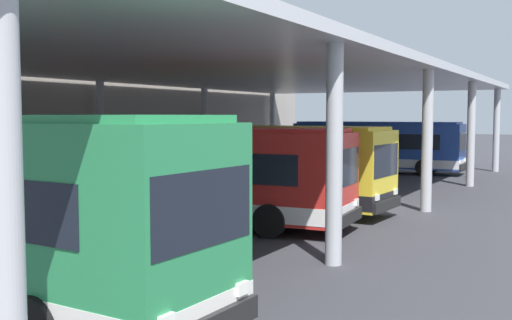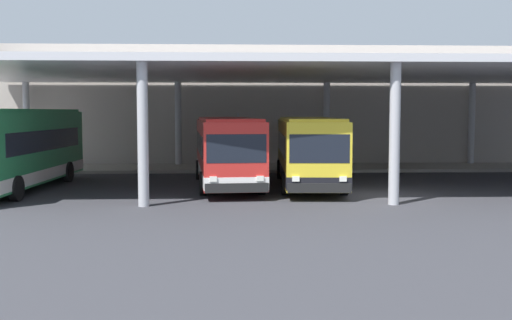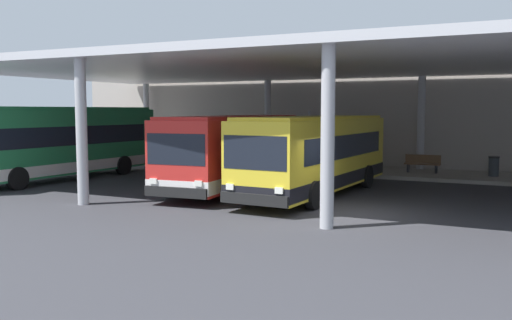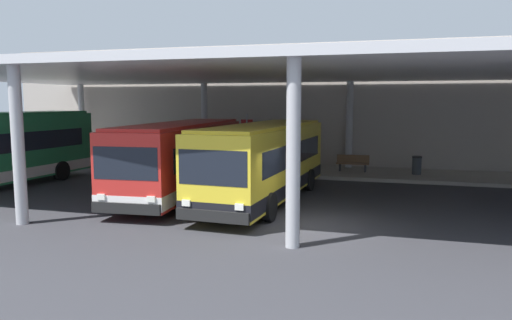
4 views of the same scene
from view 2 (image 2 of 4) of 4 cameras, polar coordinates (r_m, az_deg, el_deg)
The scene contains 10 objects.
ground_plane at distance 26.15m, azimuth 11.08°, elevation -3.22°, with size 200.00×200.00×0.00m, color #333338.
platform_kerb at distance 37.59m, azimuth 6.87°, elevation -0.70°, with size 42.00×4.50×0.18m, color gray.
station_building_facade at distance 40.65m, azimuth 6.16°, elevation 4.97°, with size 48.00×1.60×7.66m, color #ADA399.
canopy_shelter at distance 31.34m, azimuth 8.84°, elevation 7.77°, with size 40.00×17.00×5.55m.
bus_nearest_bay at distance 29.22m, azimuth -20.99°, elevation 1.00°, with size 3.09×11.44×3.57m.
bus_second_bay at distance 28.84m, azimuth -2.70°, elevation 0.88°, with size 3.29×10.69×3.17m.
bus_middle_bay at distance 28.89m, azimuth 4.84°, elevation 0.88°, with size 3.07×10.64×3.17m.
bench_waiting at distance 37.68m, azimuth 7.45°, elevation 0.18°, with size 1.80×0.45×0.92m.
trash_bin at distance 38.24m, azimuth 12.55°, elevation 0.20°, with size 0.52×0.52×0.98m.
banner_sign at distance 36.15m, azimuth -1.64°, elevation 2.13°, with size 0.70×0.12×3.20m.
Camera 2 is at (-6.15, -25.18, 3.47)m, focal length 43.57 mm.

